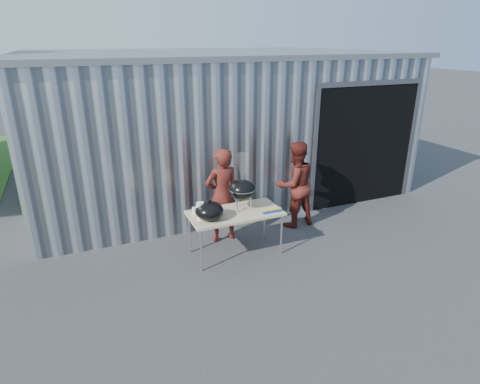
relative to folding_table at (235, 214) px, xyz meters
name	(u,v)px	position (x,y,z in m)	size (l,w,h in m)	color
ground	(255,271)	(0.07, -0.65, -0.71)	(80.00, 80.00, 0.00)	#2F2F31
building	(212,118)	(0.98, 3.93, 0.83)	(8.20, 6.20, 3.10)	silver
folding_table	(235,214)	(0.00, 0.00, 0.00)	(1.50, 0.75, 0.75)	tan
kettle_grill	(242,185)	(0.15, 0.08, 0.46)	(0.45, 0.45, 0.94)	black
grill_lid	(209,211)	(-0.47, -0.10, 0.18)	(0.44, 0.44, 0.32)	black
paper_towels	(200,211)	(-0.60, -0.05, 0.18)	(0.12, 0.12, 0.28)	white
white_tub	(199,211)	(-0.55, 0.17, 0.09)	(0.20, 0.15, 0.10)	white
foil_box	(272,211)	(0.54, -0.25, 0.07)	(0.32, 0.06, 0.06)	#1938A3
person_cook	(222,196)	(-0.01, 0.56, 0.13)	(0.61, 0.40, 1.67)	#561B15
person_bystander	(295,185)	(1.45, 0.60, 0.11)	(0.80, 0.62, 1.64)	#561B15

